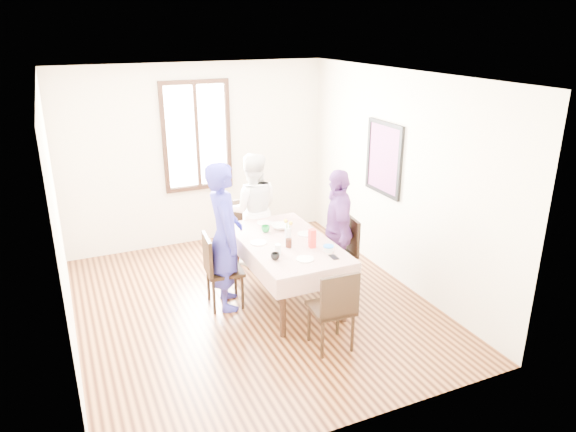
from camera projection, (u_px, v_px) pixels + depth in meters
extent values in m
plane|color=black|center=(253.00, 305.00, 6.41)|extent=(4.50, 4.50, 0.00)
plane|color=#EFE3C1|center=(198.00, 156.00, 7.88)|extent=(4.00, 0.00, 4.00)
plane|color=#EFE3C1|center=(398.00, 179.00, 6.72)|extent=(0.00, 4.50, 4.50)
cube|color=black|center=(197.00, 136.00, 7.76)|extent=(1.02, 0.06, 1.62)
cube|color=white|center=(197.00, 136.00, 7.76)|extent=(0.90, 0.02, 1.50)
cube|color=red|center=(384.00, 158.00, 6.90)|extent=(0.04, 0.76, 0.96)
cube|color=black|center=(286.00, 270.00, 6.45)|extent=(0.88, 1.65, 0.75)
cube|color=#551006|center=(286.00, 242.00, 6.31)|extent=(1.00, 1.77, 0.01)
cube|color=black|center=(224.00, 270.00, 6.27)|extent=(0.45, 0.45, 0.91)
cube|color=black|center=(337.00, 253.00, 6.75)|extent=(0.47, 0.47, 0.91)
cube|color=black|center=(253.00, 233.00, 7.39)|extent=(0.47, 0.47, 0.91)
cube|color=black|center=(331.00, 308.00, 5.45)|extent=(0.44, 0.44, 0.91)
imported|color=navy|center=(224.00, 236.00, 6.13)|extent=(0.53, 0.71, 1.77)
imported|color=white|center=(253.00, 210.00, 7.26)|extent=(0.91, 0.79, 1.59)
imported|color=#65347D|center=(337.00, 229.00, 6.63)|extent=(0.69, 0.99, 1.56)
imported|color=black|center=(275.00, 256.00, 5.81)|extent=(0.12, 0.12, 0.08)
imported|color=red|center=(312.00, 236.00, 6.35)|extent=(0.15, 0.15, 0.10)
imported|color=#0C7226|center=(265.00, 229.00, 6.58)|extent=(0.15, 0.15, 0.08)
imported|color=white|center=(281.00, 227.00, 6.69)|extent=(0.28, 0.28, 0.06)
cube|color=red|center=(312.00, 238.00, 6.11)|extent=(0.07, 0.07, 0.22)
cylinder|color=white|center=(328.00, 249.00, 6.03)|extent=(0.12, 0.12, 0.06)
cylinder|color=black|center=(289.00, 243.00, 6.13)|extent=(0.07, 0.07, 0.10)
cylinder|color=silver|center=(278.00, 249.00, 5.97)|extent=(0.07, 0.07, 0.11)
cube|color=black|center=(334.00, 257.00, 5.88)|extent=(0.07, 0.14, 0.01)
cylinder|color=silver|center=(288.00, 234.00, 6.32)|extent=(0.08, 0.08, 0.15)
cylinder|color=white|center=(258.00, 243.00, 6.26)|extent=(0.20, 0.20, 0.01)
cylinder|color=white|center=(306.00, 234.00, 6.52)|extent=(0.20, 0.20, 0.01)
cylinder|color=white|center=(264.00, 223.00, 6.87)|extent=(0.20, 0.20, 0.01)
cylinder|color=white|center=(305.00, 259.00, 5.82)|extent=(0.20, 0.20, 0.01)
cylinder|color=blue|center=(329.00, 246.00, 6.02)|extent=(0.12, 0.12, 0.01)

